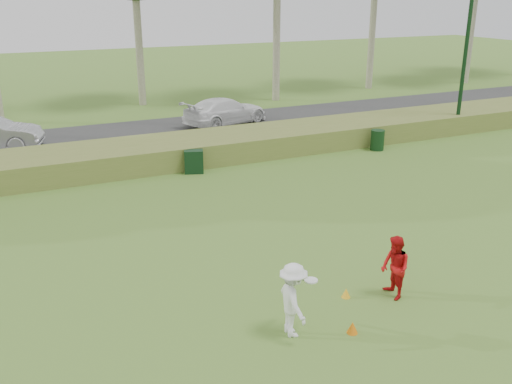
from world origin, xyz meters
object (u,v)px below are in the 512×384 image
player_white (293,300)px  cone_yellow (346,293)px  cone_orange (352,328)px  trash_bin (377,140)px  lamp_post (470,12)px  utility_cabinet (194,162)px  car_right (225,111)px  player_red (395,268)px

player_white → cone_yellow: bearing=-60.2°
cone_orange → cone_yellow: 1.42m
cone_orange → trash_bin: size_ratio=0.29×
cone_orange → lamp_post: bearing=40.6°
utility_cabinet → car_right: car_right is taller
utility_cabinet → player_red: bearing=-65.9°
player_red → cone_yellow: player_red is taller
player_red → cone_orange: bearing=-55.3°
lamp_post → trash_bin: (-5.39, -0.94, -5.16)m
player_white → trash_bin: bearing=-36.3°
lamp_post → cone_yellow: 18.34m
utility_cabinet → player_white: bearing=-80.3°
lamp_post → utility_cabinet: bearing=-177.0°
cone_yellow → car_right: car_right is taller
player_red → utility_cabinet: size_ratio=1.66×
player_red → cone_orange: size_ratio=5.82×
player_red → cone_orange: player_red is taller
player_white → car_right: player_white is taller
car_right → cone_orange: bearing=148.6°
lamp_post → car_right: bearing=146.6°
cone_orange → trash_bin: trash_bin is taller
cone_yellow → lamp_post: bearing=38.9°
cone_yellow → trash_bin: 13.00m
player_red → car_right: bearing=178.1°
lamp_post → trash_bin: lamp_post is taller
utility_cabinet → trash_bin: size_ratio=1.01×
utility_cabinet → cone_yellow: bearing=-71.1°
lamp_post → car_right: lamp_post is taller
player_white → utility_cabinet: bearing=-2.4°
player_white → cone_yellow: (1.79, 0.77, -0.67)m
car_right → cone_yellow: bearing=149.7°
player_red → car_right: (3.10, 17.71, -0.00)m
utility_cabinet → trash_bin: 8.28m
lamp_post → utility_cabinet: 14.62m
cone_yellow → trash_bin: (8.23, 10.05, 0.33)m
cone_yellow → car_right: (4.08, 17.29, 0.62)m
lamp_post → cone_yellow: bearing=-141.1°
lamp_post → player_red: lamp_post is taller
player_red → cone_yellow: bearing=-105.5°
utility_cabinet → cone_orange: bearing=-74.4°
player_white → cone_yellow: player_white is taller
trash_bin → car_right: 8.35m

